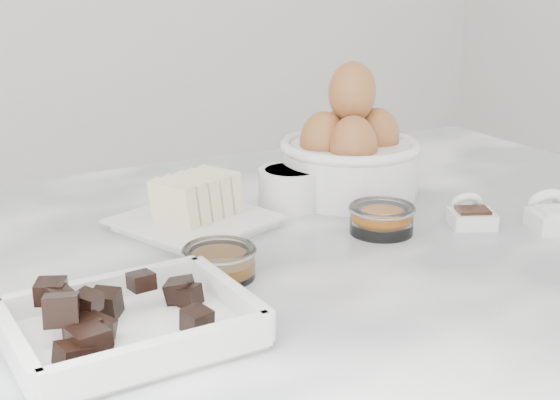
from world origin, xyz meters
The scene contains 9 objects.
marble_slab centered at (0.00, 0.00, 0.92)m, with size 1.20×0.80×0.04m, color white.
chocolate_dish centered at (-0.22, -0.15, 0.96)m, with size 0.21×0.16×0.05m.
butter_plate centered at (-0.07, 0.09, 0.96)m, with size 0.21×0.21×0.07m.
sugar_ramekin centered at (0.08, 0.11, 0.97)m, with size 0.09×0.09×0.05m.
egg_bowl centered at (0.17, 0.12, 1.00)m, with size 0.19×0.19×0.18m.
honey_bowl centered at (-0.10, -0.06, 0.96)m, with size 0.08×0.08×0.03m.
zest_bowl centered at (0.12, -0.03, 0.96)m, with size 0.08×0.08×0.03m.
vanilla_spoon centered at (0.24, -0.06, 0.95)m, with size 0.07×0.08×0.04m.
salt_spoon centered at (0.32, -0.11, 0.96)m, with size 0.08×0.09×0.05m.
Camera 1 is at (-0.39, -0.74, 1.26)m, focal length 50.00 mm.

